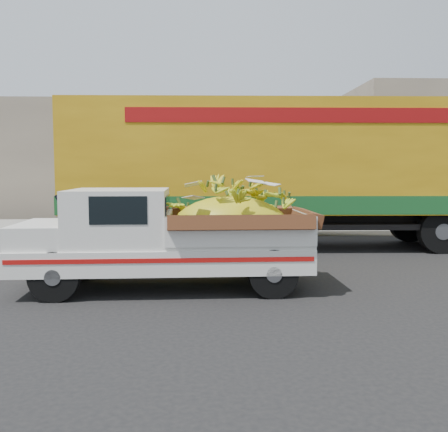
{
  "coord_description": "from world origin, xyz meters",
  "views": [
    {
      "loc": [
        -0.15,
        -9.02,
        2.05
      ],
      "look_at": [
        0.16,
        0.19,
        1.2
      ],
      "focal_mm": 40.0,
      "sensor_mm": 36.0,
      "label": 1
    }
  ],
  "objects": [
    {
      "name": "sidewalk",
      "position": [
        0.0,
        8.63,
        0.07
      ],
      "size": [
        60.0,
        4.0,
        0.14
      ],
      "primitive_type": "cube",
      "color": "gray",
      "rests_on": "ground"
    },
    {
      "name": "ground",
      "position": [
        0.0,
        0.0,
        0.0
      ],
      "size": [
        100.0,
        100.0,
        0.0
      ],
      "primitive_type": "plane",
      "color": "black",
      "rests_on": "ground"
    },
    {
      "name": "curb",
      "position": [
        0.0,
        6.53,
        0.07
      ],
      "size": [
        60.0,
        0.25,
        0.15
      ],
      "primitive_type": "cube",
      "color": "gray",
      "rests_on": "ground"
    },
    {
      "name": "pickup_truck",
      "position": [
        -0.51,
        -0.43,
        0.93
      ],
      "size": [
        4.99,
        1.96,
        1.73
      ],
      "rotation": [
        0.0,
        0.0,
        0.03
      ],
      "color": "black",
      "rests_on": "ground"
    },
    {
      "name": "semi_trailer",
      "position": [
        2.16,
        4.08,
        2.12
      ],
      "size": [
        12.01,
        2.65,
        3.8
      ],
      "rotation": [
        0.0,
        0.0,
        -0.01
      ],
      "color": "black",
      "rests_on": "ground"
    },
    {
      "name": "building_left",
      "position": [
        -8.0,
        14.53,
        2.5
      ],
      "size": [
        18.0,
        6.0,
        5.0
      ],
      "primitive_type": "cube",
      "color": "gray",
      "rests_on": "ground"
    }
  ]
}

